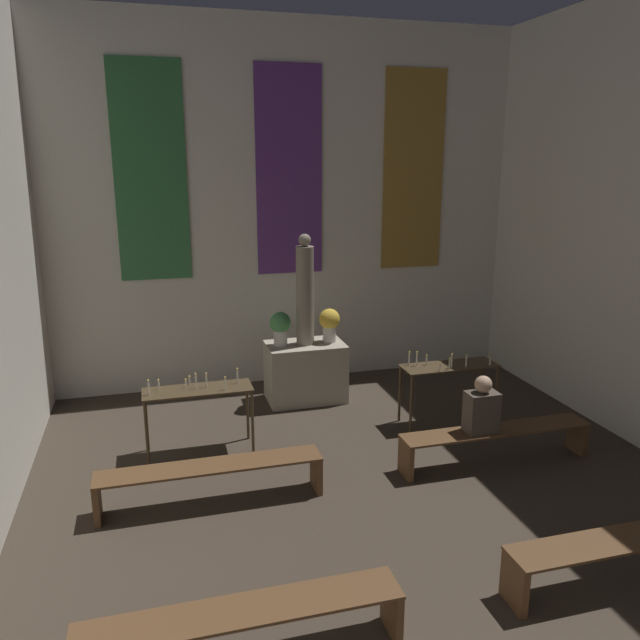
% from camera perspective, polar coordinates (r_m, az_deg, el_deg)
% --- Properties ---
extents(wall_back, '(7.37, 0.16, 5.43)m').
position_cam_1_polar(wall_back, '(9.63, -2.90, 10.34)').
color(wall_back, silver).
rests_on(wall_back, ground_plane).
extents(altar, '(1.12, 0.70, 0.86)m').
position_cam_1_polar(altar, '(9.14, -1.34, -4.75)').
color(altar, '#ADA38E').
rests_on(altar, ground_plane).
extents(statue, '(0.25, 0.25, 1.59)m').
position_cam_1_polar(statue, '(8.82, -1.38, 2.50)').
color(statue, gray).
rests_on(statue, altar).
extents(flower_vase_left, '(0.30, 0.30, 0.49)m').
position_cam_1_polar(flower_vase_left, '(8.85, -3.65, -0.56)').
color(flower_vase_left, beige).
rests_on(flower_vase_left, altar).
extents(flower_vase_right, '(0.30, 0.30, 0.49)m').
position_cam_1_polar(flower_vase_right, '(9.02, 0.87, -0.24)').
color(flower_vase_right, beige).
rests_on(flower_vase_right, altar).
extents(candle_rack_left, '(1.29, 0.44, 1.00)m').
position_cam_1_polar(candle_rack_left, '(7.62, -11.09, -6.97)').
color(candle_rack_left, '#473823').
rests_on(candle_rack_left, ground_plane).
extents(candle_rack_right, '(1.29, 0.44, 1.00)m').
position_cam_1_polar(candle_rack_right, '(8.46, 11.69, -4.77)').
color(candle_rack_right, '#473823').
rests_on(candle_rack_right, ground_plane).
extents(pew_second_left, '(2.29, 0.36, 0.44)m').
position_cam_1_polar(pew_second_left, '(4.85, -7.06, -25.77)').
color(pew_second_left, brown).
rests_on(pew_second_left, ground_plane).
extents(pew_second_right, '(2.29, 0.36, 0.44)m').
position_cam_1_polar(pew_second_right, '(6.10, 26.77, -18.05)').
color(pew_second_right, brown).
rests_on(pew_second_right, ground_plane).
extents(pew_back_left, '(2.29, 0.36, 0.44)m').
position_cam_1_polar(pew_back_left, '(6.65, -9.94, -13.75)').
color(pew_back_left, brown).
rests_on(pew_back_left, ground_plane).
extents(pew_back_right, '(2.29, 0.36, 0.44)m').
position_cam_1_polar(pew_back_right, '(7.60, 15.77, -10.30)').
color(pew_back_right, brown).
rests_on(pew_back_right, ground_plane).
extents(person_seated, '(0.36, 0.24, 0.66)m').
position_cam_1_polar(person_seated, '(7.35, 14.57, -7.76)').
color(person_seated, '#4C4238').
rests_on(person_seated, pew_back_right).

